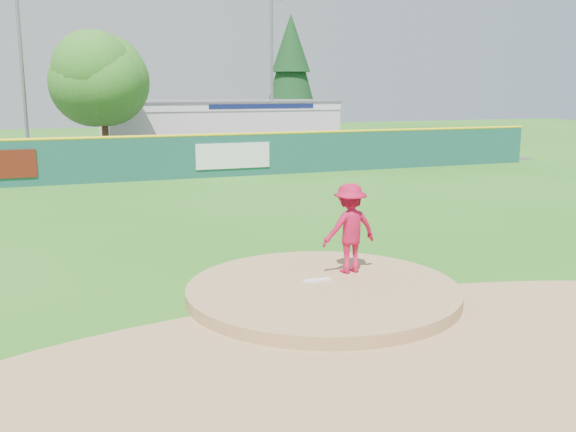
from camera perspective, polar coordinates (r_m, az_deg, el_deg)
name	(u,v)px	position (r m, az deg, el deg)	size (l,w,h in m)	color
ground	(323,297)	(13.08, 3.10, -7.21)	(120.00, 120.00, 0.00)	#286B19
pitchers_mound	(323,297)	(13.08, 3.10, -7.21)	(5.50, 5.50, 0.50)	#9E774C
pitching_rubber	(317,280)	(13.26, 2.59, -5.73)	(0.60, 0.15, 0.04)	white
infield_dirt_arc	(398,353)	(10.58, 9.77, -11.94)	(15.40, 15.40, 0.01)	#9E774C
parking_lot	(139,159)	(38.89, -13.10, 4.92)	(44.00, 16.00, 0.02)	#38383A
pitcher	(350,228)	(13.74, 5.50, -1.09)	(1.24, 0.72, 1.93)	#AB0E35
van	(205,152)	(34.55, -7.43, 5.67)	(2.61, 5.65, 1.57)	silver
pool_building_grp	(217,125)	(44.79, -6.37, 8.08)	(15.20, 8.20, 3.31)	silver
fence_banners	(120,160)	(29.58, -14.75, 4.84)	(14.08, 0.04, 1.20)	#59170C
outfield_fence	(165,156)	(29.93, -10.87, 5.25)	(40.00, 0.14, 2.07)	#164841
deciduous_tree	(102,80)	(36.47, -16.17, 11.52)	(5.60, 5.60, 7.36)	#382314
conifer_tree	(291,69)	(50.67, 0.26, 12.90)	(4.40, 4.40, 9.50)	#382314
light_pole_left	(21,52)	(38.41, -22.66, 13.32)	(1.75, 0.25, 11.00)	gray
light_pole_right	(272,66)	(42.73, -1.46, 13.19)	(1.75, 0.25, 10.00)	gray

